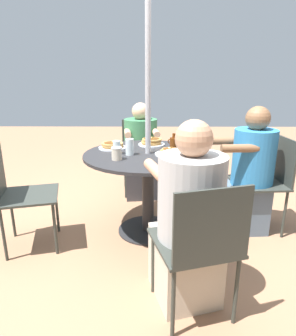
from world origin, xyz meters
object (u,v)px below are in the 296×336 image
Objects in this scene: diner_west at (188,225)px; coffee_cup at (117,153)px; patio_chair_east at (140,150)px; pancake_plate_b at (152,142)px; drinking_glass_a at (130,147)px; diner_east at (141,155)px; patio_chair_south at (17,190)px; pancake_plate_c at (170,153)px; patio_table at (148,171)px; patio_chair_west at (200,242)px; drinking_glass_b at (117,147)px; patio_chair_north at (267,177)px; pancake_plate_a at (113,146)px; syrup_bottle at (174,142)px; diner_north at (249,176)px.

coffee_cup is at bearing 110.64° from diner_west.
patio_chair_east is 3.43× the size of pancake_plate_b.
diner_east is at bearing -93.67° from drinking_glass_a.
diner_east is at bearing 126.26° from patio_chair_south.
patio_chair_south is at bearing 10.16° from pancake_plate_c.
patio_table is at bearing 84.33° from pancake_plate_b.
patio_chair_west is 1.03m from pancake_plate_c.
diner_east is at bearing 85.36° from patio_chair_west.
pancake_plate_b is (-0.12, 0.59, 0.29)m from diner_east.
drinking_glass_a is at bearing 100.23° from diner_west.
patio_table is 1.09m from patio_chair_east.
patio_chair_east is 1.00× the size of patio_chair_south.
patio_chair_east is at bearing -79.54° from pancake_plate_b.
drinking_glass_b is (0.45, -0.03, 0.04)m from pancake_plate_c.
patio_chair_north is at bearing -174.26° from drinking_glass_a.
pancake_plate_b is at bearing -158.82° from pancake_plate_a.
diner_west is (-0.34, 1.79, 0.03)m from diner_east.
patio_table is at bearing 151.70° from pancake_plate_a.
patio_chair_south is 6.38× the size of syrup_bottle.
patio_chair_north is 0.76× the size of diner_north.
patio_chair_south is 0.86m from coffee_cup.
patio_chair_north reaches higher than patio_table.
patio_chair_west is 6.38× the size of syrup_bottle.
drinking_glass_b is (-0.06, 0.20, 0.03)m from pancake_plate_a.
patio_chair_north is at bearing -172.17° from pancake_plate_c.
drinking_glass_a reaches higher than syrup_bottle.
patio_chair_west is 0.75× the size of diner_west.
patio_chair_east is (1.02, -1.03, -0.01)m from diner_north.
syrup_bottle is (-0.21, 0.11, 0.02)m from pancake_plate_b.
patio_chair_east and patio_chair_west have the same top height.
patio_chair_west is (0.61, 1.11, -0.01)m from diner_north.
patio_chair_north reaches higher than pancake_plate_a.
patio_table is 1.09m from patio_chair_north.
pancake_plate_b is 0.46m from drinking_glass_b.
patio_chair_north is 0.75× the size of diner_west.
drinking_glass_a is (0.19, 0.37, 0.04)m from pancake_plate_b.
drinking_glass_a is at bearing 92.39° from diner_north.
diner_west reaches higher than diner_east.
drinking_glass_b is (0.50, 0.24, 0.00)m from syrup_bottle.
patio_chair_east is 0.97m from pancake_plate_a.
patio_chair_south is at bearing 4.85° from coffee_cup.
pancake_plate_a is at bearing -28.30° from patio_table.
patio_chair_north is 1.00× the size of patio_chair_west.
patio_table is 0.92m from diner_east.
patio_chair_north is 0.79× the size of diner_east.
coffee_cup is (0.25, 0.21, 0.21)m from patio_table.
pancake_plate_c is at bearing -179.88° from drinking_glass_a.
pancake_plate_c is (0.11, -0.99, 0.26)m from patio_chair_west.
pancake_plate_b is at bearing -67.49° from pancake_plate_c.
patio_chair_east reaches higher than pancake_plate_a.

